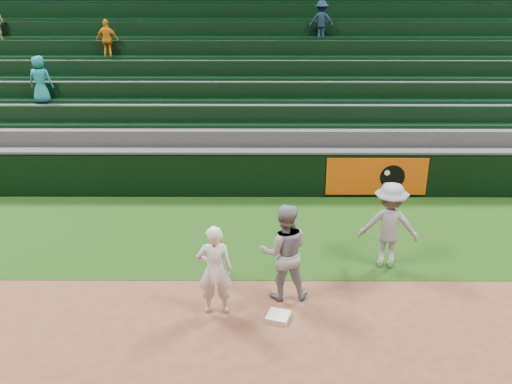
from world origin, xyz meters
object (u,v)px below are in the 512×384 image
first_base (278,317)px  base_coach (389,225)px  baserunner (284,252)px  first_baseman (215,270)px

first_base → base_coach: 3.06m
baserunner → base_coach: baserunner is taller
base_coach → first_base: bearing=49.4°
first_baseman → base_coach: base_coach is taller
baserunner → first_baseman: bearing=19.3°
baserunner → base_coach: 2.43m
first_base → baserunner: (0.12, 0.73, 0.89)m
first_baseman → base_coach: 3.75m
first_base → base_coach: (2.26, 1.87, 0.87)m
first_base → baserunner: size_ratio=0.20×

